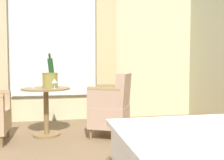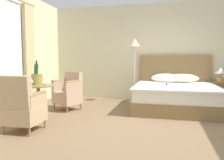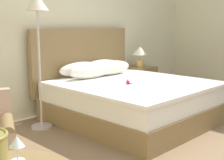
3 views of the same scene
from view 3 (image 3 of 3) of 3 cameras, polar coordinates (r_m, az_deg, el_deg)
name	(u,v)px [view 3 (image 3 of 3)]	position (r m, az deg, el deg)	size (l,w,h in m)	color
ground_plane	(212,160)	(3.45, 17.88, -13.79)	(7.98, 7.98, 0.00)	#7E6446
wall_headboard_side	(54,22)	(4.98, -10.51, 10.44)	(6.60, 0.12, 2.83)	beige
bed	(126,96)	(4.53, 2.53, -2.98)	(1.95, 2.13, 1.31)	olive
nightstand	(139,82)	(5.85, 5.02, -0.46)	(0.52, 0.47, 0.60)	olive
bedside_lamp	(140,53)	(5.77, 5.10, 4.93)	(0.28, 0.28, 0.37)	tan
floor_lamp_brass	(37,19)	(4.14, -13.47, 10.84)	(0.30, 0.30, 1.76)	#C1AFAD
wine_glass_near_edge	(17,143)	(1.70, -17.01, -10.99)	(0.08, 0.08, 0.14)	white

